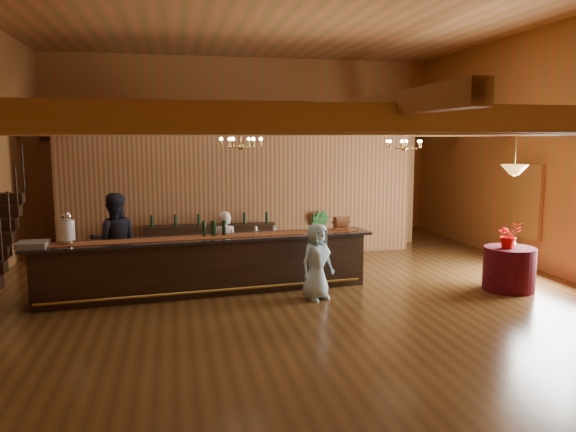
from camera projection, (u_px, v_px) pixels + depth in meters
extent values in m
plane|color=brown|center=(288.00, 290.00, 11.23)|extent=(14.00, 14.00, 0.00)
plane|color=#B1663A|center=(288.00, 4.00, 10.48)|extent=(14.00, 14.00, 0.00)
cube|color=#9F592D|center=(244.00, 147.00, 17.65)|extent=(12.00, 0.10, 5.50)
cube|color=#9F592D|center=(482.00, 174.00, 4.06)|extent=(12.00, 0.10, 5.50)
cube|color=#9F592D|center=(561.00, 150.00, 12.05)|extent=(0.10, 14.00, 5.50)
cube|color=#996435|center=(402.00, 118.00, 5.45)|extent=(11.90, 0.20, 0.28)
cube|color=#996435|center=(331.00, 124.00, 7.88)|extent=(11.90, 0.20, 0.28)
cube|color=#996435|center=(294.00, 128.00, 10.31)|extent=(11.90, 0.20, 0.28)
cube|color=#996435|center=(271.00, 130.00, 12.73)|extent=(11.90, 0.20, 0.28)
cube|color=#996435|center=(255.00, 131.00, 15.16)|extent=(11.90, 0.20, 0.28)
cube|color=#996435|center=(244.00, 132.00, 17.39)|extent=(11.90, 0.20, 0.28)
cube|color=#996435|center=(38.00, 119.00, 9.88)|extent=(0.18, 13.90, 0.22)
cube|color=#996435|center=(288.00, 121.00, 10.77)|extent=(0.18, 13.90, 0.22)
cube|color=#996435|center=(500.00, 122.00, 11.67)|extent=(0.18, 13.90, 0.22)
cube|color=#996435|center=(83.00, 193.00, 14.48)|extent=(0.20, 0.20, 3.20)
cube|color=#996435|center=(409.00, 187.00, 16.27)|extent=(0.20, 0.20, 3.20)
cube|color=brown|center=(242.00, 196.00, 14.32)|extent=(9.00, 0.18, 3.10)
cube|color=white|center=(528.00, 201.00, 13.17)|extent=(0.12, 1.05, 1.75)
cube|color=black|center=(284.00, 222.00, 16.69)|extent=(1.20, 0.60, 1.10)
cube|color=brown|center=(182.00, 226.00, 16.10)|extent=(1.00, 0.60, 1.00)
cube|color=black|center=(208.00, 267.00, 10.91)|extent=(6.36, 1.33, 1.05)
cube|color=black|center=(207.00, 239.00, 10.84)|extent=(6.69, 1.50, 0.05)
cube|color=maroon|center=(207.00, 237.00, 10.83)|extent=(6.23, 1.05, 0.01)
cylinder|color=#B59A45|center=(209.00, 291.00, 10.55)|extent=(6.09, 0.68, 0.05)
cylinder|color=silver|center=(68.00, 242.00, 10.13)|extent=(0.18, 0.18, 0.08)
cylinder|color=silver|center=(67.00, 230.00, 10.10)|extent=(0.26, 0.26, 0.36)
sphere|color=silver|center=(67.00, 216.00, 10.07)|extent=(0.18, 0.18, 0.18)
cube|color=gray|center=(33.00, 244.00, 9.86)|extent=(0.50, 0.50, 0.10)
cube|color=brown|center=(334.00, 224.00, 11.56)|extent=(0.06, 0.06, 0.30)
cube|color=brown|center=(347.00, 224.00, 11.61)|extent=(0.06, 0.06, 0.30)
cylinder|color=brown|center=(341.00, 222.00, 11.58)|extent=(0.24, 0.24, 0.24)
cylinder|color=black|center=(204.00, 229.00, 10.92)|extent=(0.07, 0.07, 0.30)
cylinder|color=black|center=(213.00, 229.00, 10.97)|extent=(0.07, 0.07, 0.30)
cylinder|color=black|center=(214.00, 228.00, 10.98)|extent=(0.07, 0.07, 0.30)
cylinder|color=black|center=(224.00, 228.00, 11.04)|extent=(0.07, 0.07, 0.30)
cube|color=black|center=(211.00, 243.00, 13.83)|extent=(3.22, 0.62, 0.90)
cylinder|color=#4B0D1B|center=(509.00, 269.00, 11.16)|extent=(1.00, 1.00, 0.87)
cylinder|color=#B59A45|center=(241.00, 138.00, 10.70)|extent=(0.02, 0.02, 0.36)
sphere|color=#B59A45|center=(241.00, 147.00, 10.73)|extent=(0.12, 0.12, 0.12)
torus|color=#B59A45|center=(241.00, 142.00, 10.71)|extent=(0.80, 0.80, 0.04)
cylinder|color=#B59A45|center=(404.00, 139.00, 12.03)|extent=(0.02, 0.02, 0.40)
sphere|color=#B59A45|center=(404.00, 148.00, 12.06)|extent=(0.12, 0.12, 0.12)
torus|color=#B59A45|center=(404.00, 144.00, 12.05)|extent=(0.80, 0.80, 0.04)
cylinder|color=#B59A45|center=(516.00, 149.00, 10.84)|extent=(0.02, 0.02, 0.80)
cone|color=#C08D34|center=(515.00, 170.00, 10.89)|extent=(0.52, 0.52, 0.20)
imported|color=white|center=(224.00, 248.00, 11.61)|extent=(0.58, 0.40, 1.53)
imported|color=black|center=(114.00, 241.00, 11.16)|extent=(1.02, 0.83, 1.95)
imported|color=#A0D2E2|center=(317.00, 261.00, 10.49)|extent=(0.84, 0.73, 1.45)
imported|color=#1E5121|center=(317.00, 231.00, 14.80)|extent=(0.77, 0.70, 1.15)
imported|color=#DA0602|center=(509.00, 235.00, 11.01)|extent=(0.50, 0.44, 0.52)
imported|color=#B59A45|center=(511.00, 240.00, 11.08)|extent=(0.19, 0.19, 0.30)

